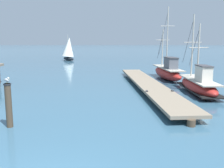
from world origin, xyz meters
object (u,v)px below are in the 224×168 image
Objects in this scene: distant_sailboat at (69,49)px; fishing_boat_1 at (168,72)px; fishing_boat_0 at (198,84)px; mooring_piling at (9,105)px; perched_seagull at (7,80)px.

fishing_boat_1 is at bearing -60.83° from distant_sailboat.
fishing_boat_0 reaches higher than distant_sailboat.
mooring_piling is 1.03m from perched_seagull.
fishing_boat_0 is 21.61× the size of perched_seagull.
fishing_boat_0 is 32.53m from distant_sailboat.
distant_sailboat is (-3.35, 36.42, 0.11)m from perched_seagull.
fishing_boat_0 is 12.28m from mooring_piling.
perched_seagull is 36.57m from distant_sailboat.
distant_sailboat reaches higher than perched_seagull.
perched_seagull is at bearing -125.33° from fishing_boat_1.
distant_sailboat is at bearing 95.26° from perched_seagull.
fishing_boat_0 reaches higher than mooring_piling.
fishing_boat_1 is 26.40m from distant_sailboat.
fishing_boat_1 is at bearing 54.69° from mooring_piling.
fishing_boat_1 is (-0.67, 6.52, 0.10)m from fishing_boat_0.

